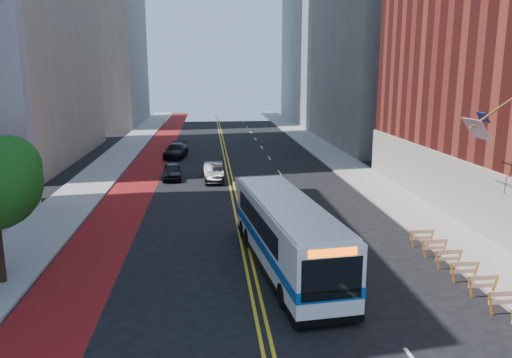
{
  "coord_description": "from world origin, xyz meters",
  "views": [
    {
      "loc": [
        -1.9,
        -16.1,
        9.49
      ],
      "look_at": [
        0.42,
        8.0,
        4.23
      ],
      "focal_mm": 35.0,
      "sensor_mm": 36.0,
      "label": 1
    }
  ],
  "objects_px": {
    "car_b": "(214,172)",
    "car_c": "(176,151)",
    "transit_bus": "(286,233)",
    "car_a": "(172,171)"
  },
  "relations": [
    {
      "from": "car_b",
      "to": "car_c",
      "type": "xyz_separation_m",
      "value": [
        -4.05,
        12.58,
        -0.01
      ]
    },
    {
      "from": "transit_bus",
      "to": "car_c",
      "type": "xyz_separation_m",
      "value": [
        -7.31,
        32.74,
        -1.0
      ]
    },
    {
      "from": "transit_bus",
      "to": "car_c",
      "type": "height_order",
      "value": "transit_bus"
    },
    {
      "from": "car_c",
      "to": "car_a",
      "type": "bearing_deg",
      "value": -81.21
    },
    {
      "from": "car_a",
      "to": "car_b",
      "type": "xyz_separation_m",
      "value": [
        3.71,
        -1.05,
        0.08
      ]
    },
    {
      "from": "transit_bus",
      "to": "car_c",
      "type": "distance_m",
      "value": 33.56
    },
    {
      "from": "car_c",
      "to": "transit_bus",
      "type": "bearing_deg",
      "value": -70.28
    },
    {
      "from": "car_a",
      "to": "car_c",
      "type": "bearing_deg",
      "value": 88.47
    },
    {
      "from": "transit_bus",
      "to": "car_c",
      "type": "bearing_deg",
      "value": 96.06
    },
    {
      "from": "transit_bus",
      "to": "car_a",
      "type": "distance_m",
      "value": 22.36
    }
  ]
}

